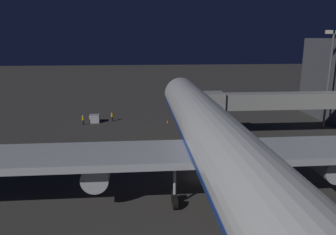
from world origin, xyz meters
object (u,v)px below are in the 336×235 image
object	(u,v)px
ground_crew_by_belt_loader	(112,116)
traffic_cone_nose_port	(191,121)
apron_floodlight_mast	(330,72)
baggage_container_near_belt	(95,119)
airliner_at_gate	(222,150)
traffic_cone_nose_starboard	(168,121)
jet_bridge	(266,101)
ground_crew_near_nose_gear	(83,119)

from	to	relation	value
ground_crew_by_belt_loader	traffic_cone_nose_port	world-z (taller)	ground_crew_by_belt_loader
apron_floodlight_mast	baggage_container_near_belt	bearing A→B (deg)	-9.93
airliner_at_gate	apron_floodlight_mast	distance (m)	36.99
apron_floodlight_mast	traffic_cone_nose_port	bearing A→B (deg)	-14.08
traffic_cone_nose_port	traffic_cone_nose_starboard	distance (m)	4.40
jet_bridge	apron_floodlight_mast	bearing A→B (deg)	-160.84
ground_crew_near_nose_gear	apron_floodlight_mast	bearing A→B (deg)	172.56
ground_crew_near_nose_gear	traffic_cone_nose_port	xyz separation A→B (m)	(-20.20, -0.16, -0.74)
baggage_container_near_belt	jet_bridge	bearing A→B (deg)	157.83
ground_crew_near_nose_gear	traffic_cone_nose_port	world-z (taller)	ground_crew_near_nose_gear
ground_crew_by_belt_loader	traffic_cone_nose_starboard	distance (m)	10.88
traffic_cone_nose_port	traffic_cone_nose_starboard	bearing A→B (deg)	0.00
airliner_at_gate	traffic_cone_nose_starboard	bearing A→B (deg)	-86.11
baggage_container_near_belt	traffic_cone_nose_starboard	xyz separation A→B (m)	(-13.92, 1.45, -0.47)
airliner_at_gate	traffic_cone_nose_port	distance (m)	32.88
apron_floodlight_mast	traffic_cone_nose_starboard	world-z (taller)	apron_floodlight_mast
apron_floodlight_mast	ground_crew_by_belt_loader	size ratio (longest dim) A/B	9.37
baggage_container_near_belt	ground_crew_near_nose_gear	world-z (taller)	ground_crew_near_nose_gear
airliner_at_gate	traffic_cone_nose_port	bearing A→B (deg)	-93.89
airliner_at_gate	traffic_cone_nose_starboard	size ratio (longest dim) A/B	122.92
apron_floodlight_mast	baggage_container_near_belt	world-z (taller)	apron_floodlight_mast
airliner_at_gate	traffic_cone_nose_starboard	distance (m)	32.88
airliner_at_gate	ground_crew_by_belt_loader	distance (m)	37.06
traffic_cone_nose_starboard	airliner_at_gate	bearing A→B (deg)	93.89
airliner_at_gate	apron_floodlight_mast	xyz separation A→B (m)	(-25.50, -26.49, 4.09)
baggage_container_near_belt	ground_crew_by_belt_loader	world-z (taller)	ground_crew_by_belt_loader
jet_bridge	traffic_cone_nose_starboard	bearing A→B (deg)	-34.65
jet_bridge	baggage_container_near_belt	world-z (taller)	jet_bridge
apron_floodlight_mast	traffic_cone_nose_port	distance (m)	25.89
apron_floodlight_mast	traffic_cone_nose_starboard	bearing A→B (deg)	-11.91
traffic_cone_nose_starboard	traffic_cone_nose_port	bearing A→B (deg)	180.00
traffic_cone_nose_starboard	ground_crew_near_nose_gear	bearing A→B (deg)	0.58
jet_bridge	ground_crew_near_nose_gear	bearing A→B (deg)	-18.27
jet_bridge	traffic_cone_nose_starboard	size ratio (longest dim) A/B	43.38
baggage_container_near_belt	ground_crew_near_nose_gear	xyz separation A→B (m)	(1.88, 1.61, 0.27)
jet_bridge	apron_floodlight_mast	distance (m)	14.14
baggage_container_near_belt	traffic_cone_nose_starboard	bearing A→B (deg)	174.07
jet_bridge	traffic_cone_nose_port	bearing A→B (deg)	-44.44
baggage_container_near_belt	ground_crew_near_nose_gear	bearing A→B (deg)	40.54
airliner_at_gate	apron_floodlight_mast	world-z (taller)	airliner_at_gate
jet_bridge	traffic_cone_nose_port	world-z (taller)	jet_bridge
ground_crew_near_nose_gear	ground_crew_by_belt_loader	world-z (taller)	ground_crew_near_nose_gear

